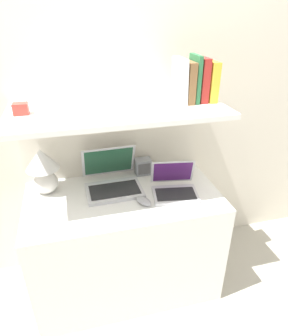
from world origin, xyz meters
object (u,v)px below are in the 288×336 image
at_px(table_lamp, 43,168).
at_px(book_brown, 188,82).
at_px(router_box, 143,166).
at_px(book_red, 202,80).
at_px(laptop_large, 112,180).
at_px(laptop_small, 174,187).
at_px(book_yellow, 210,81).
at_px(book_white, 180,81).
at_px(book_green, 195,79).
at_px(shelf_gadget, 21,109).
at_px(computer_mouse, 144,201).

xyz_separation_m(table_lamp, book_brown, (0.82, -0.09, 0.46)).
distance_m(table_lamp, router_box, 0.63).
distance_m(book_red, book_brown, 0.08).
distance_m(laptop_large, book_red, 0.77).
height_order(laptop_small, book_yellow, book_yellow).
bearing_deg(book_brown, laptop_small, -127.26).
relative_size(laptop_small, book_white, 1.26).
distance_m(router_box, book_white, 0.62).
distance_m(book_red, book_white, 0.12).
xyz_separation_m(laptop_large, book_white, (0.39, -0.04, 0.58)).
height_order(table_lamp, book_brown, book_brown).
height_order(router_box, book_green, book_green).
bearing_deg(table_lamp, book_brown, -6.47).
height_order(book_brown, shelf_gadget, book_brown).
height_order(laptop_small, router_box, laptop_small).
xyz_separation_m(router_box, book_red, (0.29, -0.16, 0.58)).
bearing_deg(book_white, book_yellow, 0.00).
height_order(book_green, book_brown, book_green).
bearing_deg(book_red, book_brown, 180.00).
distance_m(laptop_small, router_box, 0.30).
height_order(laptop_small, computer_mouse, laptop_small).
distance_m(table_lamp, book_white, 0.91).
bearing_deg(laptop_small, table_lamp, 164.39).
xyz_separation_m(book_green, book_brown, (-0.04, 0.00, -0.02)).
bearing_deg(router_box, shelf_gadget, -166.11).
bearing_deg(computer_mouse, book_yellow, 22.23).
height_order(book_red, book_brown, book_red).
relative_size(computer_mouse, book_white, 0.53).
distance_m(book_yellow, shelf_gadget, 1.00).
distance_m(table_lamp, computer_mouse, 0.61).
height_order(laptop_small, shelf_gadget, shelf_gadget).
bearing_deg(laptop_large, router_box, 28.42).
xyz_separation_m(laptop_large, laptop_small, (0.35, -0.15, -0.01)).
bearing_deg(book_yellow, book_red, -180.00).
distance_m(laptop_small, book_green, 0.62).
relative_size(table_lamp, router_box, 2.63).
distance_m(book_white, shelf_gadget, 0.82).
xyz_separation_m(book_brown, shelf_gadget, (-0.86, 0.00, -0.08)).
relative_size(book_white, shelf_gadget, 3.28).
distance_m(laptop_large, book_brown, 0.72).
relative_size(book_brown, book_white, 0.92).
relative_size(laptop_small, book_green, 1.19).
height_order(book_brown, book_white, book_white).
bearing_deg(laptop_large, book_brown, -5.41).
relative_size(computer_mouse, book_red, 0.53).
distance_m(laptop_small, book_brown, 0.60).
bearing_deg(router_box, book_white, -44.94).
bearing_deg(book_green, table_lamp, 173.82).
bearing_deg(book_red, book_green, 180.00).
xyz_separation_m(table_lamp, book_yellow, (0.95, -0.09, 0.46)).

